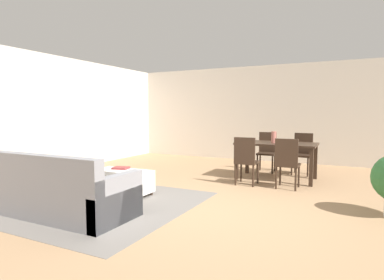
# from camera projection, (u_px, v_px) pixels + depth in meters

# --- Properties ---
(ground_plane) EXTENTS (10.80, 10.80, 0.00)m
(ground_plane) POSITION_uv_depth(u_px,v_px,m) (212.00, 209.00, 4.59)
(ground_plane) COLOR #9E7A56
(wall_back) EXTENTS (9.00, 0.12, 2.70)m
(wall_back) POSITION_uv_depth(u_px,v_px,m) (282.00, 114.00, 8.93)
(wall_back) COLOR beige
(wall_back) RESTS_ON ground_plane
(wall_left) EXTENTS (0.12, 11.00, 2.70)m
(wall_left) POSITION_uv_depth(u_px,v_px,m) (29.00, 114.00, 6.93)
(wall_left) COLOR beige
(wall_left) RESTS_ON ground_plane
(area_rug) EXTENTS (3.00, 2.80, 0.01)m
(area_rug) POSITION_uv_depth(u_px,v_px,m) (93.00, 202.00, 4.94)
(area_rug) COLOR slate
(area_rug) RESTS_ON ground_plane
(couch) EXTENTS (2.29, 0.89, 0.86)m
(couch) POSITION_uv_depth(u_px,v_px,m) (52.00, 193.00, 4.39)
(couch) COLOR gray
(couch) RESTS_ON ground_plane
(ottoman_table) EXTENTS (0.99, 0.45, 0.42)m
(ottoman_table) POSITION_uv_depth(u_px,v_px,m) (123.00, 181.00, 5.40)
(ottoman_table) COLOR silver
(ottoman_table) RESTS_ON ground_plane
(dining_table) EXTENTS (1.58, 0.88, 0.76)m
(dining_table) POSITION_uv_depth(u_px,v_px,m) (276.00, 147.00, 6.62)
(dining_table) COLOR #332319
(dining_table) RESTS_ON ground_plane
(dining_chair_near_left) EXTENTS (0.40, 0.40, 0.92)m
(dining_chair_near_left) POSITION_uv_depth(u_px,v_px,m) (246.00, 158.00, 6.08)
(dining_chair_near_left) COLOR #332319
(dining_chair_near_left) RESTS_ON ground_plane
(dining_chair_near_right) EXTENTS (0.40, 0.40, 0.92)m
(dining_chair_near_right) POSITION_uv_depth(u_px,v_px,m) (287.00, 161.00, 5.77)
(dining_chair_near_right) COLOR #332319
(dining_chair_near_right) RESTS_ON ground_plane
(dining_chair_far_left) EXTENTS (0.43, 0.43, 0.92)m
(dining_chair_far_left) POSITION_uv_depth(u_px,v_px,m) (267.00, 149.00, 7.51)
(dining_chair_far_left) COLOR #332319
(dining_chair_far_left) RESTS_ON ground_plane
(dining_chair_far_right) EXTENTS (0.42, 0.42, 0.92)m
(dining_chair_far_right) POSITION_uv_depth(u_px,v_px,m) (302.00, 151.00, 7.19)
(dining_chair_far_right) COLOR #332319
(dining_chair_far_right) RESTS_ON ground_plane
(vase_centerpiece) EXTENTS (0.10, 0.10, 0.23)m
(vase_centerpiece) POSITION_uv_depth(u_px,v_px,m) (274.00, 137.00, 6.60)
(vase_centerpiece) COLOR #B26659
(vase_centerpiece) RESTS_ON dining_table
(book_on_ottoman) EXTENTS (0.30, 0.25, 0.03)m
(book_on_ottoman) POSITION_uv_depth(u_px,v_px,m) (121.00, 168.00, 5.50)
(book_on_ottoman) COLOR maroon
(book_on_ottoman) RESTS_ON ottoman_table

